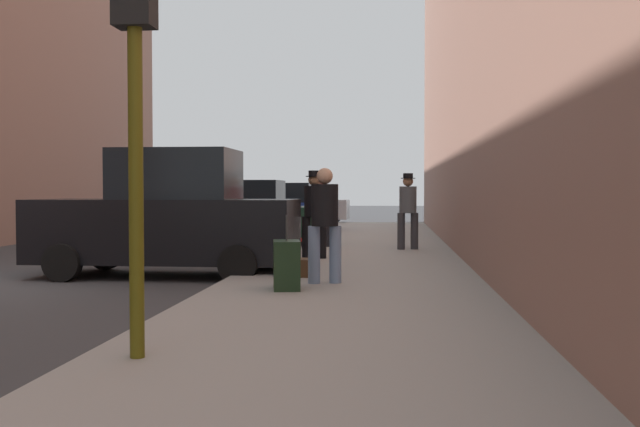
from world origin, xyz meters
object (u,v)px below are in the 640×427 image
object	(u,v)px
fire_hydrant	(292,238)
parked_blue_sedan	(280,210)
pedestrian_with_fedora	(314,210)
parked_silver_sedan	(302,206)
traffic_light	(135,39)
pedestrian_in_jeans	(325,219)
duffel_bag	(301,267)
parked_black_suv	(169,218)
pedestrian_in_red_jacket	(323,208)
pedestrian_with_beanie	(408,207)
rolling_suitcase	(287,265)
parked_dark_green_sedan	(239,216)

from	to	relation	value
fire_hydrant	parked_blue_sedan	bearing A→B (deg)	100.52
pedestrian_with_fedora	parked_blue_sedan	bearing A→B (deg)	102.57
parked_silver_sedan	traffic_light	distance (m)	25.86
parked_blue_sedan	pedestrian_in_jeans	world-z (taller)	pedestrian_in_jeans
fire_hydrant	duffel_bag	bearing A→B (deg)	-80.20
parked_black_suv	pedestrian_in_red_jacket	bearing A→B (deg)	65.94
parked_black_suv	pedestrian_with_beanie	bearing A→B (deg)	45.67
fire_hydrant	rolling_suitcase	size ratio (longest dim) A/B	0.68
parked_silver_sedan	pedestrian_with_beanie	bearing A→B (deg)	-73.54
pedestrian_in_jeans	pedestrian_with_beanie	bearing A→B (deg)	77.60
fire_hydrant	parked_dark_green_sedan	bearing A→B (deg)	121.65
traffic_light	rolling_suitcase	world-z (taller)	traffic_light
parked_black_suv	fire_hydrant	size ratio (longest dim) A/B	6.54
pedestrian_with_beanie	pedestrian_with_fedora	bearing A→B (deg)	-128.54
parked_blue_sedan	fire_hydrant	xyz separation A→B (m)	(1.80, -9.71, -0.35)
traffic_light	pedestrian_in_jeans	world-z (taller)	traffic_light
traffic_light	pedestrian_with_fedora	bearing A→B (deg)	86.47
parked_dark_green_sedan	pedestrian_in_jeans	size ratio (longest dim) A/B	2.46
pedestrian_in_red_jacket	duffel_bag	xyz separation A→B (m)	(0.22, -6.08, -0.81)
parked_dark_green_sedan	parked_silver_sedan	distance (m)	13.16
parked_blue_sedan	duffel_bag	size ratio (longest dim) A/B	9.70
pedestrian_in_jeans	duffel_bag	bearing A→B (deg)	119.65
pedestrian_with_fedora	rolling_suitcase	distance (m)	4.57
parked_black_suv	parked_dark_green_sedan	distance (m)	5.92
fire_hydrant	traffic_light	world-z (taller)	traffic_light
parked_silver_sedan	pedestrian_in_red_jacket	size ratio (longest dim) A/B	2.48
fire_hydrant	parked_black_suv	bearing A→B (deg)	-121.12
fire_hydrant	pedestrian_in_red_jacket	distance (m)	2.23
parked_silver_sedan	fire_hydrant	xyz separation A→B (m)	(1.80, -16.09, -0.35)
parked_silver_sedan	duffel_bag	size ratio (longest dim) A/B	9.63
fire_hydrant	pedestrian_with_beanie	world-z (taller)	pedestrian_with_beanie
parked_silver_sedan	pedestrian_with_beanie	size ratio (longest dim) A/B	2.38
pedestrian_in_red_jacket	duffel_bag	world-z (taller)	pedestrian_in_red_jacket
parked_black_suv	traffic_light	xyz separation A→B (m)	(1.85, -6.65, 1.73)
pedestrian_in_jeans	pedestrian_in_red_jacket	bearing A→B (deg)	95.67
traffic_light	pedestrian_with_beanie	xyz separation A→B (m)	(2.47, 11.08, -1.62)
traffic_light	rolling_suitcase	size ratio (longest dim) A/B	3.46
pedestrian_in_jeans	pedestrian_with_fedora	bearing A→B (deg)	98.50
parked_black_suv	pedestrian_in_jeans	distance (m)	3.47
parked_black_suv	pedestrian_with_fedora	size ratio (longest dim) A/B	2.59
pedestrian_in_jeans	parked_dark_green_sedan	bearing A→B (deg)	110.93
parked_dark_green_sedan	duffel_bag	bearing A→B (deg)	-70.18
parked_blue_sedan	parked_black_suv	bearing A→B (deg)	-90.00
fire_hydrant	pedestrian_with_beanie	xyz separation A→B (m)	(2.52, 1.44, 0.64)
parked_black_suv	rolling_suitcase	world-z (taller)	parked_black_suv
parked_dark_green_sedan	duffel_bag	size ratio (longest dim) A/B	9.57
parked_dark_green_sedan	pedestrian_in_jeans	world-z (taller)	pedestrian_in_jeans
parked_blue_sedan	pedestrian_in_jeans	size ratio (longest dim) A/B	2.50
parked_silver_sedan	pedestrian_in_jeans	size ratio (longest dim) A/B	2.48
parked_silver_sedan	pedestrian_with_fedora	bearing A→B (deg)	-82.05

